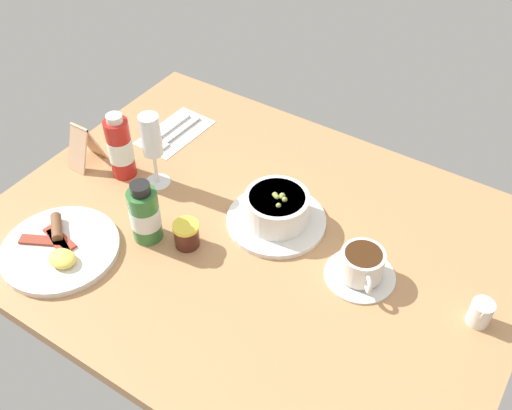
# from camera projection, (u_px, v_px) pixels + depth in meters

# --- Properties ---
(ground_plane) EXTENTS (1.10, 0.84, 0.03)m
(ground_plane) POSITION_uv_depth(u_px,v_px,m) (254.00, 239.00, 1.26)
(ground_plane) COLOR #B27F51
(porridge_bowl) EXTENTS (0.21, 0.21, 0.08)m
(porridge_bowl) POSITION_uv_depth(u_px,v_px,m) (277.00, 210.00, 1.25)
(porridge_bowl) COLOR silver
(porridge_bowl) RESTS_ON ground_plane
(cutlery_setting) EXTENTS (0.12, 0.20, 0.01)m
(cutlery_setting) POSITION_uv_depth(u_px,v_px,m) (174.00, 133.00, 1.50)
(cutlery_setting) COLOR silver
(cutlery_setting) RESTS_ON ground_plane
(coffee_cup) EXTENTS (0.14, 0.14, 0.07)m
(coffee_cup) POSITION_uv_depth(u_px,v_px,m) (362.00, 266.00, 1.15)
(coffee_cup) COLOR silver
(coffee_cup) RESTS_ON ground_plane
(creamer_jug) EXTENTS (0.04, 0.05, 0.06)m
(creamer_jug) POSITION_uv_depth(u_px,v_px,m) (480.00, 313.00, 1.07)
(creamer_jug) COLOR silver
(creamer_jug) RESTS_ON ground_plane
(wine_glass) EXTENTS (0.06, 0.06, 0.18)m
(wine_glass) POSITION_uv_depth(u_px,v_px,m) (151.00, 140.00, 1.28)
(wine_glass) COLOR white
(wine_glass) RESTS_ON ground_plane
(jam_jar) EXTENTS (0.05, 0.05, 0.06)m
(jam_jar) POSITION_uv_depth(u_px,v_px,m) (187.00, 235.00, 1.21)
(jam_jar) COLOR #471E15
(jam_jar) RESTS_ON ground_plane
(sauce_bottle_red) EXTENTS (0.06, 0.06, 0.17)m
(sauce_bottle_red) POSITION_uv_depth(u_px,v_px,m) (120.00, 147.00, 1.34)
(sauce_bottle_red) COLOR #B21E19
(sauce_bottle_red) RESTS_ON ground_plane
(sauce_bottle_green) EXTENTS (0.06, 0.06, 0.14)m
(sauce_bottle_green) POSITION_uv_depth(u_px,v_px,m) (145.00, 214.00, 1.20)
(sauce_bottle_green) COLOR #337233
(sauce_bottle_green) RESTS_ON ground_plane
(breakfast_plate) EXTENTS (0.24, 0.24, 0.04)m
(breakfast_plate) POSITION_uv_depth(u_px,v_px,m) (60.00, 249.00, 1.21)
(breakfast_plate) COLOR silver
(breakfast_plate) RESTS_ON ground_plane
(menu_card) EXTENTS (0.05, 0.08, 0.11)m
(menu_card) POSITION_uv_depth(u_px,v_px,m) (84.00, 145.00, 1.39)
(menu_card) COLOR #D6AB87
(menu_card) RESTS_ON ground_plane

